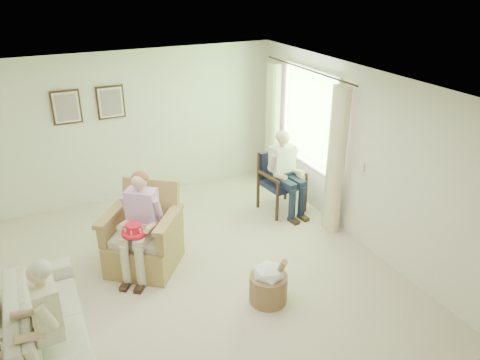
{
  "coord_description": "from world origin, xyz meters",
  "views": [
    {
      "loc": [
        -1.75,
        -5.03,
        3.83
      ],
      "look_at": [
        0.84,
        0.45,
        1.05
      ],
      "focal_mm": 35.0,
      "sensor_mm": 36.0,
      "label": 1
    }
  ],
  "objects": [
    {
      "name": "floor",
      "position": [
        0.0,
        0.0,
        0.0
      ],
      "size": [
        5.5,
        5.5,
        0.0
      ],
      "primitive_type": "plane",
      "color": "beige",
      "rests_on": "ground"
    },
    {
      "name": "back_wall",
      "position": [
        0.0,
        2.75,
        1.3
      ],
      "size": [
        5.0,
        0.04,
        2.6
      ],
      "primitive_type": "cube",
      "color": "silver",
      "rests_on": "ground"
    },
    {
      "name": "front_wall",
      "position": [
        0.0,
        -2.75,
        1.3
      ],
      "size": [
        5.0,
        0.04,
        2.6
      ],
      "primitive_type": "cube",
      "color": "silver",
      "rests_on": "ground"
    },
    {
      "name": "right_wall",
      "position": [
        2.5,
        0.0,
        1.3
      ],
      "size": [
        0.04,
        5.5,
        2.6
      ],
      "primitive_type": "cube",
      "color": "silver",
      "rests_on": "ground"
    },
    {
      "name": "ceiling",
      "position": [
        0.0,
        0.0,
        2.6
      ],
      "size": [
        5.0,
        5.5,
        0.02
      ],
      "primitive_type": "cube",
      "color": "white",
      "rests_on": "back_wall"
    },
    {
      "name": "window",
      "position": [
        2.46,
        1.2,
        1.58
      ],
      "size": [
        0.13,
        2.5,
        1.63
      ],
      "color": "#2D6B23",
      "rests_on": "right_wall"
    },
    {
      "name": "curtain_left",
      "position": [
        2.33,
        0.22,
        1.15
      ],
      "size": [
        0.34,
        0.34,
        2.3
      ],
      "primitive_type": "cylinder",
      "color": "beige",
      "rests_on": "ground"
    },
    {
      "name": "curtain_right",
      "position": [
        2.33,
        2.18,
        1.15
      ],
      "size": [
        0.34,
        0.34,
        2.3
      ],
      "primitive_type": "cylinder",
      "color": "beige",
      "rests_on": "ground"
    },
    {
      "name": "framed_print_left",
      "position": [
        -1.15,
        2.71,
        1.78
      ],
      "size": [
        0.45,
        0.05,
        0.55
      ],
      "color": "#382114",
      "rests_on": "back_wall"
    },
    {
      "name": "framed_print_right",
      "position": [
        -0.45,
        2.71,
        1.78
      ],
      "size": [
        0.45,
        0.05,
        0.55
      ],
      "color": "#382114",
      "rests_on": "back_wall"
    },
    {
      "name": "wicker_armchair",
      "position": [
        -0.61,
        0.51,
        0.37
      ],
      "size": [
        0.91,
        0.91,
        1.17
      ],
      "rotation": [
        0.0,
        0.0,
        -0.65
      ],
      "color": "#A7904F",
      "rests_on": "ground"
    },
    {
      "name": "wood_armchair",
      "position": [
        1.95,
        1.21,
        0.55
      ],
      "size": [
        0.65,
        0.61,
        1.0
      ],
      "rotation": [
        0.0,
        0.0,
        0.12
      ],
      "color": "black",
      "rests_on": "ground"
    },
    {
      "name": "sofa",
      "position": [
        -1.95,
        -0.47,
        0.29
      ],
      "size": [
        2.0,
        0.78,
        0.58
      ],
      "primitive_type": "imported",
      "rotation": [
        0.0,
        0.0,
        1.57
      ],
      "color": "beige",
      "rests_on": "ground"
    },
    {
      "name": "person_wicker",
      "position": [
        -0.61,
        0.36,
        0.84
      ],
      "size": [
        0.4,
        0.63,
        1.41
      ],
      "rotation": [
        0.0,
        0.0,
        -0.65
      ],
      "color": "#C2B29C",
      "rests_on": "ground"
    },
    {
      "name": "person_dark",
      "position": [
        1.95,
        1.05,
        0.81
      ],
      "size": [
        0.4,
        0.63,
        1.38
      ],
      "rotation": [
        0.0,
        0.0,
        0.12
      ],
      "color": "#181F35",
      "rests_on": "ground"
    },
    {
      "name": "person_sofa",
      "position": [
        -1.95,
        -0.91,
        0.71
      ],
      "size": [
        0.42,
        0.63,
        1.25
      ],
      "rotation": [
        0.0,
        0.0,
        -1.5
      ],
      "color": "beige",
      "rests_on": "ground"
    },
    {
      "name": "red_hat",
      "position": [
        -0.77,
        0.21,
        0.76
      ],
      "size": [
        0.32,
        0.32,
        0.14
      ],
      "color": "red",
      "rests_on": "person_wicker"
    },
    {
      "name": "hatbox",
      "position": [
        0.59,
        -0.92,
        0.27
      ],
      "size": [
        0.63,
        0.63,
        0.7
      ],
      "color": "tan",
      "rests_on": "ground"
    }
  ]
}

